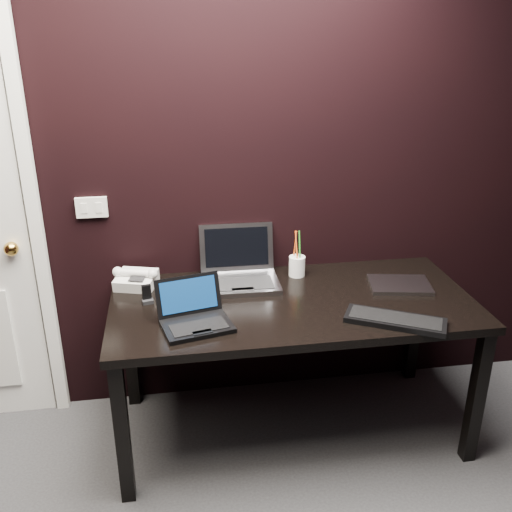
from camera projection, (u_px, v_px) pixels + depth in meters
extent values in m
plane|color=black|center=(218.00, 165.00, 2.79)|extent=(4.00, 0.00, 4.00)
cube|color=white|center=(37.00, 230.00, 2.74)|extent=(0.06, 0.05, 2.11)
sphere|color=gold|center=(11.00, 249.00, 2.71)|extent=(0.07, 0.07, 0.07)
cube|color=silver|center=(92.00, 207.00, 2.76)|extent=(0.15, 0.02, 0.10)
cube|color=silver|center=(84.00, 208.00, 2.74)|extent=(0.03, 0.01, 0.05)
cube|color=silver|center=(99.00, 208.00, 2.75)|extent=(0.03, 0.01, 0.05)
cube|color=black|center=(293.00, 304.00, 2.69)|extent=(1.70, 0.80, 0.04)
cube|color=black|center=(122.00, 433.00, 2.39)|extent=(0.06, 0.06, 0.70)
cube|color=black|center=(477.00, 397.00, 2.63)|extent=(0.06, 0.06, 0.70)
cube|color=black|center=(130.00, 347.00, 3.03)|extent=(0.06, 0.06, 0.70)
cube|color=black|center=(414.00, 324.00, 3.26)|extent=(0.06, 0.06, 0.70)
cube|color=black|center=(197.00, 326.00, 2.43)|extent=(0.33, 0.26, 0.02)
cube|color=black|center=(199.00, 326.00, 2.40)|extent=(0.26, 0.16, 0.00)
cube|color=black|center=(202.00, 332.00, 2.36)|extent=(0.09, 0.05, 0.00)
cube|color=black|center=(188.00, 295.00, 2.50)|extent=(0.30, 0.12, 0.17)
cube|color=#0A244B|center=(189.00, 295.00, 2.50)|extent=(0.25, 0.10, 0.13)
cube|color=#9C9BA0|center=(241.00, 283.00, 2.82)|extent=(0.38, 0.28, 0.03)
cube|color=black|center=(241.00, 284.00, 2.78)|extent=(0.31, 0.15, 0.00)
cube|color=gray|center=(243.00, 290.00, 2.72)|extent=(0.11, 0.05, 0.00)
cube|color=#95959A|center=(237.00, 247.00, 2.92)|extent=(0.38, 0.08, 0.24)
cube|color=black|center=(237.00, 247.00, 2.92)|extent=(0.32, 0.06, 0.19)
cube|color=black|center=(395.00, 320.00, 2.47)|extent=(0.45, 0.33, 0.02)
cube|color=black|center=(396.00, 318.00, 2.47)|extent=(0.40, 0.29, 0.00)
cube|color=#9D9DA3|center=(400.00, 285.00, 2.81)|extent=(0.33, 0.26, 0.02)
cube|color=silver|center=(136.00, 281.00, 2.81)|extent=(0.23, 0.22, 0.08)
cylinder|color=white|center=(135.00, 273.00, 2.78)|extent=(0.18, 0.09, 0.04)
sphere|color=silver|center=(118.00, 272.00, 2.79)|extent=(0.06, 0.06, 0.05)
sphere|color=silver|center=(152.00, 274.00, 2.77)|extent=(0.06, 0.06, 0.05)
cube|color=black|center=(137.00, 279.00, 2.75)|extent=(0.08, 0.07, 0.01)
cube|color=black|center=(147.00, 294.00, 2.64)|extent=(0.04, 0.03, 0.09)
cube|color=black|center=(148.00, 301.00, 2.65)|extent=(0.06, 0.05, 0.02)
cylinder|color=white|center=(297.00, 266.00, 2.92)|extent=(0.10, 0.10, 0.10)
cylinder|color=#DD5014|center=(295.00, 245.00, 2.89)|extent=(0.01, 0.03, 0.16)
cylinder|color=#2C9227|center=(300.00, 246.00, 2.87)|extent=(0.01, 0.03, 0.16)
cylinder|color=black|center=(298.00, 244.00, 2.89)|extent=(0.01, 0.02, 0.16)
cylinder|color=#EB5216|center=(296.00, 246.00, 2.87)|extent=(0.02, 0.04, 0.15)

